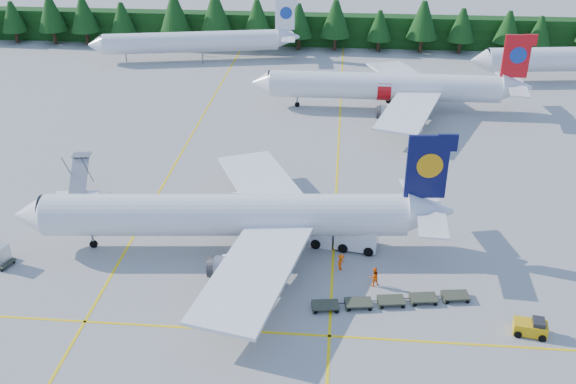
# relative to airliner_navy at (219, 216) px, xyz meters

# --- Properties ---
(ground) EXTENTS (320.00, 320.00, 0.00)m
(ground) POSITION_rel_airliner_navy_xyz_m (4.97, -6.11, -3.53)
(ground) COLOR #A1A19B
(ground) RESTS_ON ground
(taxi_stripe_a) EXTENTS (0.25, 120.00, 0.01)m
(taxi_stripe_a) POSITION_rel_airliner_navy_xyz_m (-9.03, 13.89, -3.53)
(taxi_stripe_a) COLOR yellow
(taxi_stripe_a) RESTS_ON ground
(taxi_stripe_b) EXTENTS (0.25, 120.00, 0.01)m
(taxi_stripe_b) POSITION_rel_airliner_navy_xyz_m (10.97, 13.89, -3.53)
(taxi_stripe_b) COLOR yellow
(taxi_stripe_b) RESTS_ON ground
(taxi_stripe_cross) EXTENTS (80.00, 0.25, 0.01)m
(taxi_stripe_cross) POSITION_rel_airliner_navy_xyz_m (4.97, -12.11, -3.53)
(taxi_stripe_cross) COLOR yellow
(taxi_stripe_cross) RESTS_ON ground
(treeline_hedge) EXTENTS (220.00, 4.00, 6.00)m
(treeline_hedge) POSITION_rel_airliner_navy_xyz_m (4.97, 75.89, -0.53)
(treeline_hedge) COLOR black
(treeline_hedge) RESTS_ON ground
(airliner_navy) EXTENTS (40.41, 33.13, 11.75)m
(airliner_navy) POSITION_rel_airliner_navy_xyz_m (0.00, 0.00, 0.00)
(airliner_navy) COLOR silver
(airliner_navy) RESTS_ON ground
(airliner_red) EXTENTS (39.81, 32.79, 11.59)m
(airliner_red) POSITION_rel_airliner_navy_xyz_m (16.59, 39.89, -0.05)
(airliner_red) COLOR silver
(airliner_red) RESTS_ON ground
(airliner_far_left) EXTENTS (37.20, 10.62, 10.93)m
(airliner_far_left) POSITION_rel_airliner_navy_xyz_m (-17.86, 62.78, -0.11)
(airliner_far_left) COLOR silver
(airliner_far_left) RESTS_ON ground
(airstairs) EXTENTS (5.00, 6.79, 4.24)m
(airstairs) POSITION_rel_airliner_navy_xyz_m (-17.04, 7.14, -2.61)
(airstairs) COLOR silver
(airstairs) RESTS_ON ground
(service_truck) EXTENTS (6.78, 3.36, 3.13)m
(service_truck) POSITION_rel_airliner_navy_xyz_m (11.99, 1.33, -1.98)
(service_truck) COLOR silver
(service_truck) RESTS_ON ground
(baggage_tug) EXTENTS (2.74, 1.76, 1.37)m
(baggage_tug) POSITION_rel_airliner_navy_xyz_m (26.89, -10.42, -2.86)
(baggage_tug) COLOR #CB970B
(baggage_tug) RESTS_ON ground
(dolly_train) EXTENTS (13.50, 4.05, 0.13)m
(dolly_train) POSITION_rel_airliner_navy_xyz_m (16.06, -7.53, -3.11)
(dolly_train) COLOR #383C2C
(dolly_train) RESTS_ON ground
(crew_a) EXTENTS (0.76, 0.55, 1.95)m
(crew_a) POSITION_rel_airliner_navy_xyz_m (1.51, -7.37, -2.56)
(crew_a) COLOR #E65F04
(crew_a) RESTS_ON ground
(crew_b) EXTENTS (1.10, 1.01, 1.82)m
(crew_b) POSITION_rel_airliner_navy_xyz_m (14.65, -4.96, -2.62)
(crew_b) COLOR #FF5605
(crew_b) RESTS_ON ground
(crew_c) EXTENTS (0.71, 0.80, 1.61)m
(crew_c) POSITION_rel_airliner_navy_xyz_m (11.72, -2.77, -2.73)
(crew_c) COLOR #FF5005
(crew_c) RESTS_ON ground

